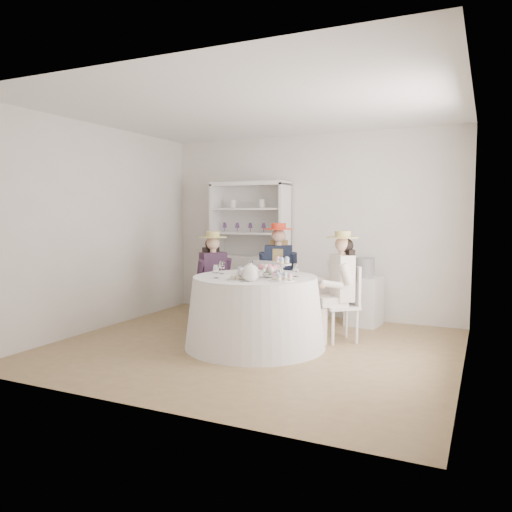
% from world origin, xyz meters
% --- Properties ---
extents(ground, '(4.50, 4.50, 0.00)m').
position_xyz_m(ground, '(0.00, 0.00, 0.00)').
color(ground, olive).
rests_on(ground, ground).
extents(ceiling, '(4.50, 4.50, 0.00)m').
position_xyz_m(ceiling, '(0.00, 0.00, 2.70)').
color(ceiling, white).
rests_on(ceiling, wall_back).
extents(wall_back, '(4.50, 0.00, 4.50)m').
position_xyz_m(wall_back, '(0.00, 2.00, 1.35)').
color(wall_back, silver).
rests_on(wall_back, ground).
extents(wall_front, '(4.50, 0.00, 4.50)m').
position_xyz_m(wall_front, '(0.00, -2.00, 1.35)').
color(wall_front, silver).
rests_on(wall_front, ground).
extents(wall_left, '(0.00, 4.50, 4.50)m').
position_xyz_m(wall_left, '(-2.25, 0.00, 1.35)').
color(wall_left, silver).
rests_on(wall_left, ground).
extents(wall_right, '(0.00, 4.50, 4.50)m').
position_xyz_m(wall_right, '(2.25, 0.00, 1.35)').
color(wall_right, silver).
rests_on(wall_right, ground).
extents(tea_table, '(1.63, 1.63, 0.82)m').
position_xyz_m(tea_table, '(0.01, 0.05, 0.41)').
color(tea_table, white).
rests_on(tea_table, ground).
extents(hutch, '(1.24, 0.58, 2.01)m').
position_xyz_m(hutch, '(-0.86, 1.77, 0.71)').
color(hutch, silver).
rests_on(hutch, ground).
extents(side_table, '(0.47, 0.47, 0.67)m').
position_xyz_m(side_table, '(0.91, 1.67, 0.33)').
color(side_table, silver).
rests_on(side_table, ground).
extents(hatbox, '(0.32, 0.32, 0.27)m').
position_xyz_m(hatbox, '(0.91, 1.67, 0.80)').
color(hatbox, black).
rests_on(hatbox, side_table).
extents(guest_left, '(0.56, 0.53, 1.30)m').
position_xyz_m(guest_left, '(-0.86, 0.62, 0.73)').
color(guest_left, silver).
rests_on(guest_left, ground).
extents(guest_mid, '(0.53, 0.58, 1.41)m').
position_xyz_m(guest_mid, '(-0.13, 1.08, 0.80)').
color(guest_mid, silver).
rests_on(guest_mid, ground).
extents(guest_right, '(0.57, 0.55, 1.33)m').
position_xyz_m(guest_right, '(0.84, 0.67, 0.75)').
color(guest_right, silver).
rests_on(guest_right, ground).
extents(spare_chair, '(0.41, 0.41, 0.91)m').
position_xyz_m(spare_chair, '(-0.25, 1.03, 0.49)').
color(spare_chair, silver).
rests_on(spare_chair, ground).
extents(teacup_a, '(0.10, 0.10, 0.08)m').
position_xyz_m(teacup_a, '(-0.23, 0.19, 0.86)').
color(teacup_a, white).
rests_on(teacup_a, tea_table).
extents(teacup_b, '(0.07, 0.07, 0.06)m').
position_xyz_m(teacup_b, '(0.06, 0.31, 0.85)').
color(teacup_b, white).
rests_on(teacup_b, tea_table).
extents(teacup_c, '(0.11, 0.11, 0.07)m').
position_xyz_m(teacup_c, '(0.27, 0.13, 0.86)').
color(teacup_c, white).
rests_on(teacup_c, tea_table).
extents(flower_bowl, '(0.28, 0.28, 0.06)m').
position_xyz_m(flower_bowl, '(0.20, 0.03, 0.85)').
color(flower_bowl, white).
rests_on(flower_bowl, tea_table).
extents(flower_arrangement, '(0.20, 0.20, 0.07)m').
position_xyz_m(flower_arrangement, '(0.23, 0.02, 0.91)').
color(flower_arrangement, pink).
rests_on(flower_arrangement, tea_table).
extents(table_teapot, '(0.27, 0.19, 0.21)m').
position_xyz_m(table_teapot, '(0.14, -0.34, 0.91)').
color(table_teapot, white).
rests_on(table_teapot, tea_table).
extents(sandwich_plate, '(0.27, 0.27, 0.06)m').
position_xyz_m(sandwich_plate, '(-0.01, -0.33, 0.84)').
color(sandwich_plate, white).
rests_on(sandwich_plate, tea_table).
extents(cupcake_stand, '(0.27, 0.27, 0.25)m').
position_xyz_m(cupcake_stand, '(0.44, -0.18, 0.91)').
color(cupcake_stand, white).
rests_on(cupcake_stand, tea_table).
extents(stemware_set, '(0.99, 0.99, 0.15)m').
position_xyz_m(stemware_set, '(0.01, 0.05, 0.90)').
color(stemware_set, white).
rests_on(stemware_set, tea_table).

